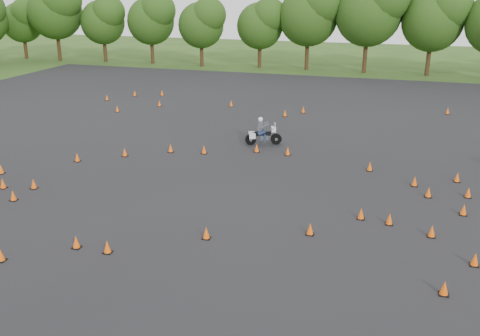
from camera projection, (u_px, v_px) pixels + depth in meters
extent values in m
plane|color=#2D5119|center=(210.00, 230.00, 20.60)|extent=(140.00, 140.00, 0.00)
plane|color=black|center=(252.00, 178.00, 26.02)|extent=(62.00, 62.00, 0.00)
cone|color=#F85A0A|center=(310.00, 229.00, 20.15)|extent=(0.26, 0.26, 0.45)
cone|color=#F85A0A|center=(1.00, 169.00, 26.58)|extent=(0.26, 0.26, 0.45)
cone|color=#F85A0A|center=(125.00, 152.00, 29.26)|extent=(0.26, 0.26, 0.45)
cone|color=#F85A0A|center=(159.00, 103.00, 41.04)|extent=(0.26, 0.26, 0.45)
cone|color=#F85A0A|center=(444.00, 288.00, 16.24)|extent=(0.26, 0.26, 0.45)
cone|color=#F85A0A|center=(206.00, 233.00, 19.83)|extent=(0.26, 0.26, 0.45)
cone|color=#F85A0A|center=(107.00, 98.00, 43.13)|extent=(0.26, 0.26, 0.45)
cone|color=#F85A0A|center=(370.00, 166.00, 27.00)|extent=(0.26, 0.26, 0.45)
cone|color=#F85A0A|center=(162.00, 93.00, 44.91)|extent=(0.26, 0.26, 0.45)
cone|color=#F85A0A|center=(257.00, 148.00, 29.96)|extent=(0.26, 0.26, 0.45)
cone|color=#F85A0A|center=(429.00, 192.00, 23.67)|extent=(0.26, 0.26, 0.45)
cone|color=#F85A0A|center=(13.00, 196.00, 23.30)|extent=(0.26, 0.26, 0.45)
cone|color=#F85A0A|center=(468.00, 193.00, 23.63)|extent=(0.26, 0.26, 0.45)
cone|color=#F85A0A|center=(76.00, 242.00, 19.13)|extent=(0.26, 0.26, 0.45)
cone|color=#F85A0A|center=(135.00, 93.00, 44.77)|extent=(0.26, 0.26, 0.45)
cone|color=#F85A0A|center=(285.00, 113.00, 37.98)|extent=(0.26, 0.26, 0.45)
cone|color=#F85A0A|center=(77.00, 157.00, 28.39)|extent=(0.26, 0.26, 0.45)
cone|color=#F85A0A|center=(3.00, 184.00, 24.70)|extent=(0.26, 0.26, 0.45)
cone|color=#F85A0A|center=(432.00, 231.00, 19.96)|extent=(0.26, 0.26, 0.45)
cone|color=#F85A0A|center=(475.00, 260.00, 17.93)|extent=(0.26, 0.26, 0.45)
cone|color=#F85A0A|center=(361.00, 214.00, 21.48)|extent=(0.26, 0.26, 0.45)
cone|color=#F85A0A|center=(415.00, 181.00, 24.97)|extent=(0.26, 0.26, 0.45)
cone|color=#F85A0A|center=(34.00, 184.00, 24.66)|extent=(0.26, 0.26, 0.45)
cone|color=#F85A0A|center=(448.00, 111.00, 38.61)|extent=(0.26, 0.26, 0.45)
cone|color=#F85A0A|center=(1.00, 255.00, 18.24)|extent=(0.26, 0.26, 0.45)
cone|color=#F85A0A|center=(231.00, 104.00, 41.01)|extent=(0.26, 0.26, 0.45)
cone|color=#F85A0A|center=(457.00, 177.00, 25.49)|extent=(0.26, 0.26, 0.45)
cone|color=#F85A0A|center=(288.00, 151.00, 29.43)|extent=(0.26, 0.26, 0.45)
cone|color=#F85A0A|center=(204.00, 150.00, 29.71)|extent=(0.26, 0.26, 0.45)
cone|color=#F85A0A|center=(464.00, 210.00, 21.85)|extent=(0.26, 0.26, 0.45)
cone|color=#F85A0A|center=(117.00, 109.00, 39.29)|extent=(0.26, 0.26, 0.45)
cone|color=#F85A0A|center=(171.00, 148.00, 29.95)|extent=(0.26, 0.26, 0.45)
cone|color=#F85A0A|center=(107.00, 247.00, 18.78)|extent=(0.26, 0.26, 0.45)
cone|color=#F85A0A|center=(303.00, 110.00, 39.00)|extent=(0.26, 0.26, 0.45)
cone|color=#F85A0A|center=(389.00, 219.00, 20.99)|extent=(0.26, 0.26, 0.45)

